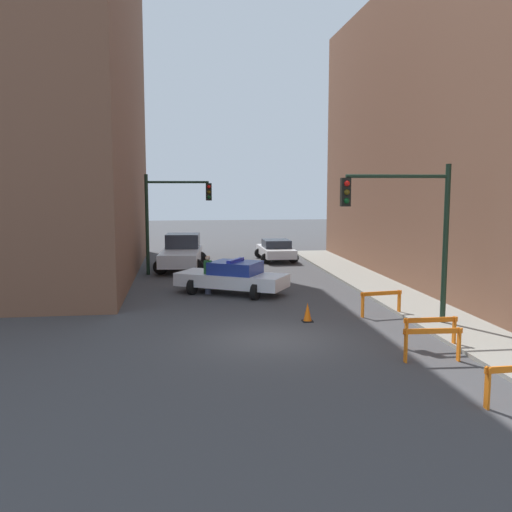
{
  "coord_description": "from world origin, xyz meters",
  "views": [
    {
      "loc": [
        -2.67,
        -16.63,
        4.63
      ],
      "look_at": [
        0.25,
        5.43,
        1.87
      ],
      "focal_mm": 40.0,
      "sensor_mm": 36.0,
      "label": 1
    }
  ],
  "objects_px": {
    "pedestrian_crossing": "(208,274)",
    "barrier_corner": "(381,299)",
    "traffic_light_far": "(168,209)",
    "parked_car_near": "(276,250)",
    "police_car": "(233,277)",
    "traffic_light_near": "(412,220)",
    "barrier_back": "(431,327)",
    "barrier_mid": "(433,339)",
    "traffic_cone": "(308,312)",
    "white_truck": "(182,253)"
  },
  "relations": [
    {
      "from": "white_truck",
      "to": "barrier_back",
      "type": "height_order",
      "value": "white_truck"
    },
    {
      "from": "police_car",
      "to": "barrier_back",
      "type": "xyz_separation_m",
      "value": [
        4.85,
        -9.0,
        -0.11
      ]
    },
    {
      "from": "parked_car_near",
      "to": "barrier_mid",
      "type": "xyz_separation_m",
      "value": [
        0.7,
        -20.73,
        -0.06
      ]
    },
    {
      "from": "white_truck",
      "to": "barrier_back",
      "type": "xyz_separation_m",
      "value": [
        6.99,
        -16.68,
        -0.29
      ]
    },
    {
      "from": "barrier_corner",
      "to": "police_car",
      "type": "bearing_deg",
      "value": 134.5
    },
    {
      "from": "barrier_back",
      "to": "barrier_mid",
      "type": "bearing_deg",
      "value": -112.14
    },
    {
      "from": "traffic_light_near",
      "to": "pedestrian_crossing",
      "type": "height_order",
      "value": "traffic_light_near"
    },
    {
      "from": "white_truck",
      "to": "barrier_back",
      "type": "relative_size",
      "value": 3.48
    },
    {
      "from": "barrier_mid",
      "to": "traffic_cone",
      "type": "xyz_separation_m",
      "value": [
        -2.28,
        4.82,
        -0.3
      ]
    },
    {
      "from": "white_truck",
      "to": "barrier_back",
      "type": "distance_m",
      "value": 18.09
    },
    {
      "from": "barrier_mid",
      "to": "traffic_cone",
      "type": "bearing_deg",
      "value": 115.29
    },
    {
      "from": "parked_car_near",
      "to": "pedestrian_crossing",
      "type": "bearing_deg",
      "value": -115.13
    },
    {
      "from": "white_truck",
      "to": "barrier_corner",
      "type": "distance_m",
      "value": 14.43
    },
    {
      "from": "parked_car_near",
      "to": "pedestrian_crossing",
      "type": "relative_size",
      "value": 2.61
    },
    {
      "from": "barrier_corner",
      "to": "barrier_back",
      "type": "bearing_deg",
      "value": -90.08
    },
    {
      "from": "traffic_light_near",
      "to": "barrier_mid",
      "type": "bearing_deg",
      "value": -103.42
    },
    {
      "from": "traffic_light_near",
      "to": "barrier_back",
      "type": "bearing_deg",
      "value": -98.94
    },
    {
      "from": "pedestrian_crossing",
      "to": "barrier_corner",
      "type": "distance_m",
      "value": 7.76
    },
    {
      "from": "pedestrian_crossing",
      "to": "traffic_cone",
      "type": "bearing_deg",
      "value": 103.95
    },
    {
      "from": "traffic_light_far",
      "to": "white_truck",
      "type": "distance_m",
      "value": 3.17
    },
    {
      "from": "traffic_light_far",
      "to": "police_car",
      "type": "distance_m",
      "value": 7.0
    },
    {
      "from": "traffic_light_far",
      "to": "parked_car_near",
      "type": "bearing_deg",
      "value": 36.04
    },
    {
      "from": "police_car",
      "to": "traffic_light_near",
      "type": "bearing_deg",
      "value": -111.18
    },
    {
      "from": "barrier_back",
      "to": "barrier_corner",
      "type": "xyz_separation_m",
      "value": [
        0.01,
        4.06,
        0.0
      ]
    },
    {
      "from": "traffic_light_near",
      "to": "barrier_corner",
      "type": "distance_m",
      "value": 3.34
    },
    {
      "from": "police_car",
      "to": "pedestrian_crossing",
      "type": "height_order",
      "value": "pedestrian_crossing"
    },
    {
      "from": "police_car",
      "to": "barrier_mid",
      "type": "distance_m",
      "value": 11.09
    },
    {
      "from": "white_truck",
      "to": "parked_car_near",
      "type": "xyz_separation_m",
      "value": [
        5.8,
        2.85,
        -0.23
      ]
    },
    {
      "from": "barrier_mid",
      "to": "barrier_corner",
      "type": "relative_size",
      "value": 1.01
    },
    {
      "from": "traffic_cone",
      "to": "traffic_light_near",
      "type": "bearing_deg",
      "value": -19.86
    },
    {
      "from": "barrier_back",
      "to": "traffic_cone",
      "type": "relative_size",
      "value": 2.44
    },
    {
      "from": "traffic_light_near",
      "to": "police_car",
      "type": "distance_m",
      "value": 8.82
    },
    {
      "from": "barrier_corner",
      "to": "traffic_cone",
      "type": "bearing_deg",
      "value": -170.87
    },
    {
      "from": "traffic_light_far",
      "to": "barrier_back",
      "type": "xyz_separation_m",
      "value": [
        7.64,
        -14.84,
        -2.78
      ]
    },
    {
      "from": "traffic_light_near",
      "to": "traffic_light_far",
      "type": "xyz_separation_m",
      "value": [
        -8.03,
        12.36,
        -0.13
      ]
    },
    {
      "from": "traffic_light_far",
      "to": "barrier_mid",
      "type": "bearing_deg",
      "value": -65.95
    },
    {
      "from": "barrier_mid",
      "to": "traffic_cone",
      "type": "height_order",
      "value": "barrier_mid"
    },
    {
      "from": "white_truck",
      "to": "barrier_corner",
      "type": "xyz_separation_m",
      "value": [
        6.99,
        -12.62,
        -0.29
      ]
    },
    {
      "from": "traffic_light_near",
      "to": "pedestrian_crossing",
      "type": "xyz_separation_m",
      "value": [
        -6.29,
        6.62,
        -2.67
      ]
    },
    {
      "from": "pedestrian_crossing",
      "to": "white_truck",
      "type": "bearing_deg",
      "value": -97.61
    },
    {
      "from": "traffic_light_far",
      "to": "barrier_back",
      "type": "relative_size",
      "value": 3.25
    },
    {
      "from": "police_car",
      "to": "traffic_cone",
      "type": "relative_size",
      "value": 7.61
    },
    {
      "from": "police_car",
      "to": "barrier_corner",
      "type": "xyz_separation_m",
      "value": [
        4.85,
        -4.94,
        -0.11
      ]
    },
    {
      "from": "police_car",
      "to": "traffic_cone",
      "type": "xyz_separation_m",
      "value": [
        2.08,
        -5.38,
        -0.41
      ]
    },
    {
      "from": "barrier_corner",
      "to": "traffic_light_near",
      "type": "bearing_deg",
      "value": -76.37
    },
    {
      "from": "police_car",
      "to": "barrier_back",
      "type": "distance_m",
      "value": 10.22
    },
    {
      "from": "pedestrian_crossing",
      "to": "barrier_mid",
      "type": "distance_m",
      "value": 11.64
    },
    {
      "from": "traffic_light_near",
      "to": "white_truck",
      "type": "bearing_deg",
      "value": 117.45
    },
    {
      "from": "traffic_light_near",
      "to": "barrier_corner",
      "type": "height_order",
      "value": "traffic_light_near"
    },
    {
      "from": "traffic_light_far",
      "to": "parked_car_near",
      "type": "relative_size",
      "value": 1.2
    }
  ]
}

